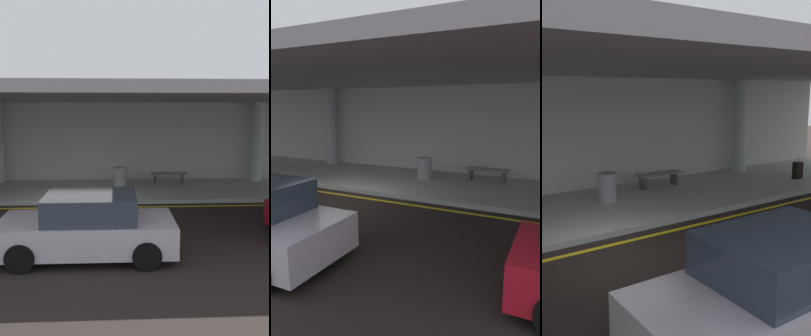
% 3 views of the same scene
% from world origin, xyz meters
% --- Properties ---
extents(ground_plane, '(60.00, 60.00, 0.00)m').
position_xyz_m(ground_plane, '(0.00, 0.00, 0.00)').
color(ground_plane, black).
extents(sidewalk, '(26.00, 4.20, 0.15)m').
position_xyz_m(sidewalk, '(0.00, 3.10, 0.07)').
color(sidewalk, '#A9B2AB').
rests_on(sidewalk, ground).
extents(lane_stripe_yellow, '(26.00, 0.14, 0.01)m').
position_xyz_m(lane_stripe_yellow, '(0.00, 0.59, 0.00)').
color(lane_stripe_yellow, yellow).
rests_on(lane_stripe_yellow, ground).
extents(support_column_far_left, '(0.57, 0.57, 3.65)m').
position_xyz_m(support_column_far_left, '(-4.00, 4.66, 1.97)').
color(support_column_far_left, '#A8ACB2').
rests_on(support_column_far_left, sidewalk).
extents(ceiling_overhang, '(28.00, 13.20, 0.30)m').
position_xyz_m(ceiling_overhang, '(0.00, 2.60, 3.95)').
color(ceiling_overhang, gray).
rests_on(ceiling_overhang, support_column_far_left).
extents(terminal_back_wall, '(26.00, 0.30, 3.80)m').
position_xyz_m(terminal_back_wall, '(0.00, 5.35, 1.90)').
color(terminal_back_wall, '#BBBCB3').
rests_on(terminal_back_wall, ground).
extents(bench_metal, '(1.60, 0.50, 0.48)m').
position_xyz_m(bench_metal, '(3.79, 4.11, 0.50)').
color(bench_metal, slate).
rests_on(bench_metal, sidewalk).
extents(trash_bin_steel, '(0.56, 0.56, 0.85)m').
position_xyz_m(trash_bin_steel, '(1.55, 3.42, 0.57)').
color(trash_bin_steel, gray).
rests_on(trash_bin_steel, sidewalk).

